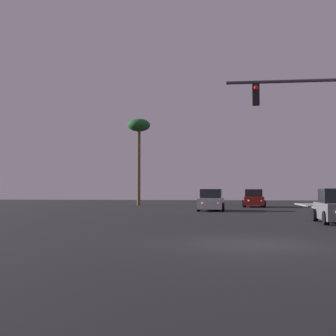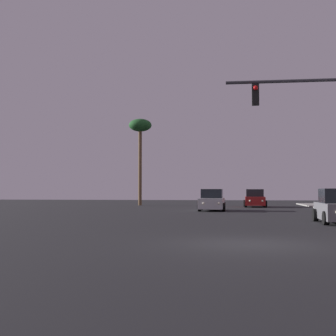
% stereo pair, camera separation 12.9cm
% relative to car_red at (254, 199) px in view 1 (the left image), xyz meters
% --- Properties ---
extents(ground_plane, '(120.00, 120.00, 0.00)m').
position_rel_car_red_xyz_m(ground_plane, '(-1.90, -30.87, -0.76)').
color(ground_plane, black).
extents(car_red, '(2.04, 4.34, 1.68)m').
position_rel_car_red_xyz_m(car_red, '(0.00, 0.00, 0.00)').
color(car_red, maroon).
rests_on(car_red, ground).
extents(car_silver, '(2.04, 4.34, 1.68)m').
position_rel_car_red_xyz_m(car_silver, '(-3.76, -8.61, 0.00)').
color(car_silver, '#B7B7BC').
rests_on(car_silver, ground).
extents(palm_tree_far, '(2.40, 2.40, 9.10)m').
position_rel_car_red_xyz_m(palm_tree_far, '(-11.67, 3.13, 7.15)').
color(palm_tree_far, brown).
rests_on(palm_tree_far, ground).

